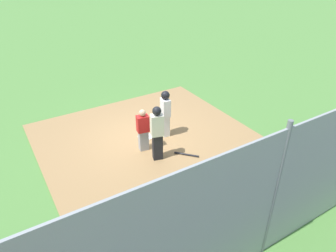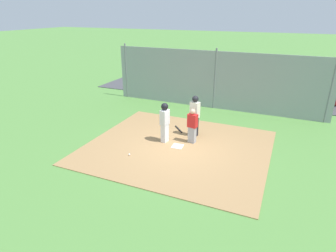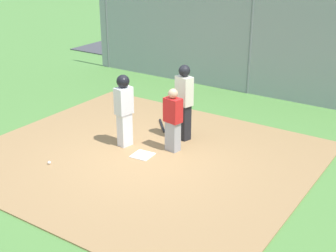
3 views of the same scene
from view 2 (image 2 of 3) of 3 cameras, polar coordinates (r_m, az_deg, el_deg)
name	(u,v)px [view 2 (image 2 of 3)]	position (r m, az deg, el deg)	size (l,w,h in m)	color
ground_plane	(178,147)	(11.64, 1.94, -4.27)	(140.00, 140.00, 0.00)	#51843D
dirt_infield	(178,147)	(11.63, 1.94, -4.21)	(7.20, 6.40, 0.03)	#9E774C
home_plate	(178,146)	(11.62, 1.94, -4.10)	(0.44, 0.44, 0.02)	white
catcher	(192,126)	(11.73, 4.94, 0.07)	(0.42, 0.32, 1.48)	#9E9EA3
umpire	(195,115)	(12.30, 5.41, 2.24)	(0.44, 0.36, 1.84)	black
runner	(165,120)	(11.67, -0.67, 1.26)	(0.32, 0.42, 1.71)	silver
baseball_bat	(179,129)	(13.22, 2.15, -0.62)	(0.06, 0.06, 0.82)	black
baseball	(129,155)	(11.02, -7.82, -5.72)	(0.07, 0.07, 0.07)	white
backstop_fence	(215,80)	(16.10, 9.41, 9.07)	(12.00, 0.10, 3.35)	#93999E
parking_lot	(228,91)	(20.14, 11.95, 6.89)	(18.00, 5.20, 0.04)	#424247
parked_car_silver	(238,82)	(20.41, 13.93, 8.64)	(4.31, 2.12, 1.28)	#B2B2B7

